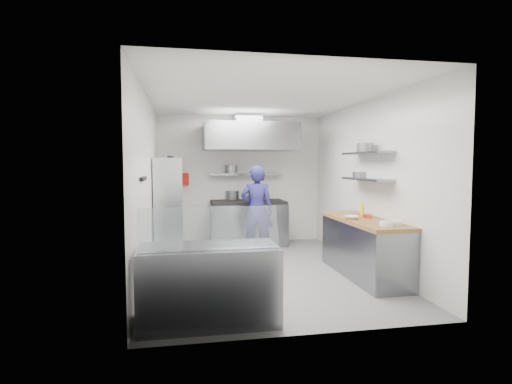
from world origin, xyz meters
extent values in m
plane|color=slate|center=(0.00, 0.00, 0.00)|extent=(5.00, 5.00, 0.00)
plane|color=silver|center=(0.00, 0.00, 2.80)|extent=(5.00, 5.00, 0.00)
cube|color=white|center=(0.00, 2.50, 1.40)|extent=(3.60, 2.80, 0.02)
cube|color=white|center=(0.00, -2.50, 1.40)|extent=(3.60, 2.80, 0.02)
cube|color=white|center=(-1.80, 0.00, 1.40)|extent=(2.80, 5.00, 0.02)
cube|color=white|center=(1.80, 0.00, 1.40)|extent=(2.80, 5.00, 0.02)
cube|color=gray|center=(0.10, 2.10, 0.45)|extent=(1.60, 0.80, 0.90)
cube|color=black|center=(0.10, 2.10, 0.93)|extent=(1.57, 0.78, 0.06)
cylinder|color=slate|center=(-0.20, 2.46, 1.06)|extent=(0.30, 0.30, 0.20)
cylinder|color=slate|center=(0.30, 2.23, 1.08)|extent=(0.33, 0.33, 0.24)
cylinder|color=slate|center=(0.41, 2.36, 1.04)|extent=(0.27, 0.27, 0.16)
cube|color=gray|center=(0.10, 2.34, 1.52)|extent=(1.60, 0.30, 0.04)
cylinder|color=slate|center=(-0.23, 2.38, 1.63)|extent=(0.27, 0.27, 0.18)
cube|color=gray|center=(0.10, 1.93, 2.30)|extent=(1.90, 1.15, 0.55)
cube|color=slate|center=(0.10, 2.15, 2.68)|extent=(0.55, 0.55, 0.24)
cube|color=red|center=(-1.25, 2.44, 1.42)|extent=(0.22, 0.10, 0.26)
imported|color=navy|center=(0.12, 1.15, 0.86)|extent=(0.71, 0.57, 1.72)
cube|color=silver|center=(-1.53, 1.21, 0.93)|extent=(0.50, 0.90, 1.85)
cube|color=white|center=(-1.53, 1.08, 0.80)|extent=(0.17, 0.21, 0.19)
cube|color=yellow|center=(-1.53, 1.29, 1.30)|extent=(0.15, 0.19, 0.17)
cylinder|color=black|center=(-1.48, 1.05, 1.80)|extent=(0.12, 0.12, 0.18)
cube|color=black|center=(-1.78, -0.90, 1.55)|extent=(0.04, 0.55, 0.05)
cube|color=gray|center=(1.48, -0.60, 0.42)|extent=(0.62, 2.00, 0.84)
cube|color=brown|center=(1.48, -0.60, 0.87)|extent=(0.65, 2.04, 0.06)
cylinder|color=white|center=(1.61, -1.25, 0.93)|extent=(0.23, 0.23, 0.06)
cylinder|color=white|center=(1.46, -1.32, 0.93)|extent=(0.19, 0.19, 0.06)
cylinder|color=#BF5B36|center=(1.58, -0.51, 0.93)|extent=(0.14, 0.14, 0.06)
cylinder|color=yellow|center=(1.65, -0.17, 0.99)|extent=(0.06, 0.06, 0.18)
imported|color=white|center=(1.26, -0.60, 0.93)|extent=(0.28, 0.28, 0.05)
cube|color=gray|center=(1.64, -0.30, 1.50)|extent=(0.30, 1.30, 0.04)
cube|color=gray|center=(1.64, -0.30, 1.92)|extent=(0.30, 1.30, 0.04)
cylinder|color=slate|center=(1.47, -0.43, 1.57)|extent=(0.21, 0.21, 0.10)
cylinder|color=slate|center=(1.62, -0.30, 2.01)|extent=(0.26, 0.26, 0.14)
cube|color=gray|center=(-1.00, -2.00, 0.42)|extent=(1.50, 0.70, 0.85)
cube|color=silver|center=(-1.00, -2.12, 1.07)|extent=(1.47, 0.19, 0.42)
camera|label=1|loc=(-1.27, -6.30, 1.74)|focal=28.00mm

